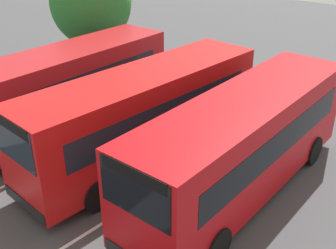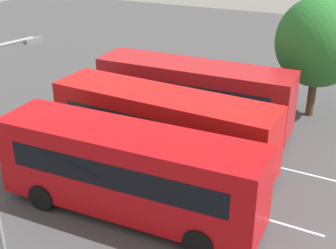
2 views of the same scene
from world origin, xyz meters
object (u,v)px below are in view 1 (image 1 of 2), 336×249
object	(u,v)px
bus_far_left	(64,87)
bus_center_right	(244,142)
bus_center_left	(144,113)
depot_tree	(91,2)

from	to	relation	value
bus_far_left	bus_center_right	size ratio (longest dim) A/B	1.00
bus_far_left	bus_center_left	bearing A→B (deg)	93.23
bus_center_left	depot_tree	world-z (taller)	depot_tree
bus_center_right	depot_tree	world-z (taller)	depot_tree
bus_far_left	depot_tree	size ratio (longest dim) A/B	1.54
depot_tree	bus_center_left	bearing A→B (deg)	58.05
bus_far_left	depot_tree	bearing A→B (deg)	-142.45
bus_far_left	depot_tree	xyz separation A→B (m)	(-5.50, -4.15, 2.27)
bus_far_left	bus_center_right	world-z (taller)	same
bus_center_right	depot_tree	bearing A→B (deg)	-110.59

